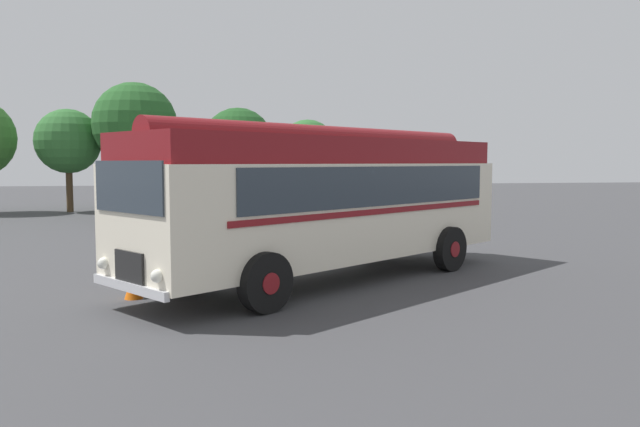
% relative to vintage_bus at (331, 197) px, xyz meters
% --- Properties ---
extents(ground_plane, '(120.00, 120.00, 0.00)m').
position_rel_vintage_bus_xyz_m(ground_plane, '(-0.53, 0.14, -1.89)').
color(ground_plane, '#3D3D3F').
extents(vintage_bus, '(9.60, 7.90, 3.49)m').
position_rel_vintage_bus_xyz_m(vintage_bus, '(0.00, 0.00, 0.00)').
color(vintage_bus, silver).
rests_on(vintage_bus, ground).
extents(car_near_left, '(2.42, 4.40, 1.66)m').
position_rel_vintage_bus_xyz_m(car_near_left, '(-6.43, 14.11, -1.05)').
color(car_near_left, '#B7BABF').
rests_on(car_near_left, ground).
extents(car_mid_left, '(2.08, 4.26, 1.66)m').
position_rel_vintage_bus_xyz_m(car_mid_left, '(-3.60, 14.40, -1.05)').
color(car_mid_left, '#B7BABF').
rests_on(car_mid_left, ground).
extents(car_mid_right, '(2.13, 4.29, 1.66)m').
position_rel_vintage_bus_xyz_m(car_mid_right, '(-1.03, 14.29, -1.05)').
color(car_mid_right, '#144C28').
rests_on(car_mid_right, ground).
extents(car_far_right, '(1.96, 4.20, 1.66)m').
position_rel_vintage_bus_xyz_m(car_far_right, '(1.77, 13.98, -1.05)').
color(car_far_right, '#144C28').
rests_on(car_far_right, ground).
extents(box_van, '(2.70, 5.91, 2.50)m').
position_rel_vintage_bus_xyz_m(box_van, '(4.68, 14.15, -0.53)').
color(box_van, navy).
rests_on(box_van, ground).
extents(tree_left_of_centre, '(3.44, 3.44, 5.52)m').
position_rel_vintage_bus_xyz_m(tree_left_of_centre, '(-10.26, 21.50, 1.94)').
color(tree_left_of_centre, '#4C3823').
rests_on(tree_left_of_centre, ground).
extents(tree_centre, '(4.45, 4.45, 6.92)m').
position_rel_vintage_bus_xyz_m(tree_centre, '(-6.69, 20.98, 2.91)').
color(tree_centre, '#4C3823').
rests_on(tree_centre, ground).
extents(tree_right_of_centre, '(4.02, 4.02, 5.73)m').
position_rel_vintage_bus_xyz_m(tree_right_of_centre, '(-1.10, 21.75, 1.85)').
color(tree_right_of_centre, '#4C3823').
rests_on(tree_right_of_centre, ground).
extents(tree_far_right, '(3.19, 3.19, 5.00)m').
position_rel_vintage_bus_xyz_m(tree_far_right, '(2.63, 20.13, 1.57)').
color(tree_far_right, '#4C3823').
rests_on(tree_far_right, ground).
extents(traffic_cone, '(0.36, 0.36, 0.55)m').
position_rel_vintage_bus_xyz_m(traffic_cone, '(-4.20, -1.25, -1.62)').
color(traffic_cone, orange).
rests_on(traffic_cone, ground).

